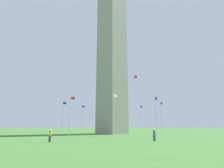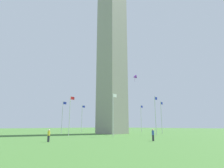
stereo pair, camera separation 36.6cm
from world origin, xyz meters
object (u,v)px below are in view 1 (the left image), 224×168
object	(u,v)px
flagpole_nw	(161,116)
person_blue_shirt	(154,135)
flagpole_w	(156,114)
flagpole_e	(82,117)
flagpole_sw	(114,112)
flagpole_s	(70,113)
obelisk_monument	(112,34)
flagpole_se	(62,116)
person_yellow_shirt	(50,136)
kite_purple_delta	(135,77)
flagpole_n	(141,117)
flagpole_ne	(111,118)

from	to	relation	value
flagpole_nw	person_blue_shirt	xyz separation A→B (m)	(-22.58, -11.29, -3.84)
flagpole_w	person_blue_shirt	world-z (taller)	flagpole_w
flagpole_w	flagpole_e	bearing A→B (deg)	90.00
flagpole_sw	flagpole_nw	distance (m)	18.73
flagpole_s	obelisk_monument	bearing A→B (deg)	-0.00
flagpole_s	flagpole_se	bearing A→B (deg)	67.50
person_yellow_shirt	kite_purple_delta	size ratio (longest dim) A/B	0.87
flagpole_n	flagpole_w	distance (m)	18.73
flagpole_s	flagpole_nw	xyz separation A→B (m)	(22.61, -9.36, 0.00)
flagpole_sw	kite_purple_delta	distance (m)	14.19
flagpole_w	flagpole_nw	world-z (taller)	same
kite_purple_delta	obelisk_monument	bearing A→B (deg)	97.28
obelisk_monument	flagpole_e	bearing A→B (deg)	89.75
flagpole_n	flagpole_sw	world-z (taller)	same
flagpole_s	flagpole_nw	distance (m)	24.47
flagpole_se	flagpole_s	size ratio (longest dim) A/B	1.00
flagpole_w	person_blue_shirt	bearing A→B (deg)	-150.71
flagpole_n	kite_purple_delta	size ratio (longest dim) A/B	4.61
person_blue_shirt	kite_purple_delta	world-z (taller)	kite_purple_delta
flagpole_ne	flagpole_w	bearing A→B (deg)	-112.50
flagpole_ne	flagpole_s	distance (m)	24.47
flagpole_sw	person_blue_shirt	world-z (taller)	flagpole_sw
obelisk_monument	flagpole_se	bearing A→B (deg)	134.83
obelisk_monument	flagpole_e	world-z (taller)	obelisk_monument
flagpole_s	person_yellow_shirt	bearing A→B (deg)	-132.55
flagpole_nw	person_yellow_shirt	distance (m)	33.67
person_yellow_shirt	flagpole_w	bearing A→B (deg)	-10.60
person_blue_shirt	flagpole_sw	bearing A→B (deg)	-3.19
obelisk_monument	flagpole_s	xyz separation A→B (m)	(-13.19, 0.00, -23.79)
flagpole_sw	person_blue_shirt	xyz separation A→B (m)	(-3.86, -11.29, -3.84)
flagpole_sw	flagpole_w	world-z (taller)	same
flagpole_e	flagpole_sw	world-z (taller)	same
flagpole_n	flagpole_ne	distance (m)	10.14
flagpole_s	flagpole_w	world-z (taller)	same
flagpole_s	flagpole_nw	world-z (taller)	same
obelisk_monument	flagpole_s	bearing A→B (deg)	180.00
flagpole_e	flagpole_se	distance (m)	10.14
flagpole_sw	flagpole_nw	world-z (taller)	same
flagpole_se	person_yellow_shirt	bearing A→B (deg)	-124.77
flagpole_e	flagpole_sw	xyz separation A→B (m)	(-9.36, -22.61, 0.00)
flagpole_n	flagpole_se	xyz separation A→B (m)	(-22.61, 9.36, 0.00)
flagpole_n	person_yellow_shirt	distance (m)	39.23
flagpole_w	kite_purple_delta	xyz separation A→B (m)	(0.86, 6.08, 9.60)
obelisk_monument	flagpole_e	xyz separation A→B (m)	(0.06, 13.24, -23.79)
obelisk_monument	flagpole_sw	world-z (taller)	obelisk_monument
flagpole_e	person_blue_shirt	size ratio (longest dim) A/B	5.24
person_yellow_shirt	flagpole_s	bearing A→B (deg)	40.49
flagpole_s	person_blue_shirt	world-z (taller)	flagpole_s
flagpole_nw	person_yellow_shirt	xyz separation A→B (m)	(-33.37, -2.35, -3.85)
flagpole_e	flagpole_s	xyz separation A→B (m)	(-13.24, -13.24, 0.00)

